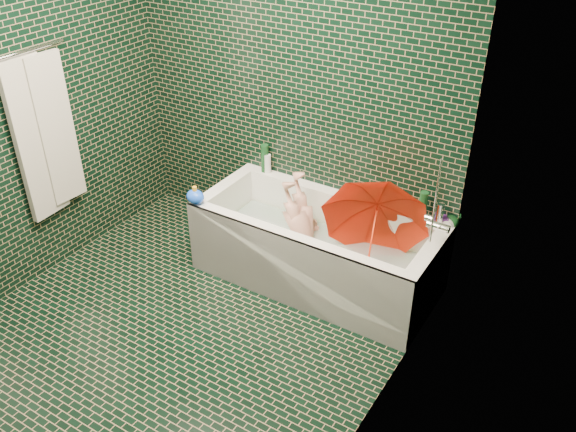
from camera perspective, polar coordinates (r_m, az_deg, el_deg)
The scene contains 21 objects.
floor at distance 4.05m, azimuth -10.36°, elevation -11.18°, with size 2.80×2.80×0.00m, color black.
wall_back at distance 4.36m, azimuth 0.31°, elevation 11.96°, with size 2.80×2.80×0.00m, color black.
wall_left at distance 4.29m, azimuth -25.38°, elevation 8.54°, with size 2.80×2.80×0.00m, color black.
wall_right at distance 2.70m, azimuth 8.29°, elevation -1.82°, with size 2.80×2.80×0.00m, color black.
bathtub at distance 4.34m, azimuth 2.63°, elevation -3.70°, with size 1.70×0.75×0.55m.
bath_mat at distance 4.38m, azimuth 2.72°, elevation -4.18°, with size 1.35×0.47×0.01m, color green.
water at distance 4.30m, azimuth 2.77°, elevation -2.63°, with size 1.48×0.53×0.00m, color silver.
towel_rail at distance 4.27m, azimuth -23.32°, elevation 13.97°, with size 0.02×0.02×0.58m, color silver.
towel at distance 4.45m, azimuth -21.86°, elevation 6.96°, with size 0.08×0.44×1.12m.
faucet at distance 3.78m, azimuth 13.69°, elevation -0.40°, with size 0.18×0.19×0.55m.
child at distance 4.36m, azimuth 1.55°, elevation -1.89°, with size 0.33×0.22×0.91m, color tan.
umbrella at distance 4.01m, azimuth 7.94°, elevation -1.55°, with size 0.69×0.69×0.61m, color red.
soap_bottle_a at distance 4.15m, azimuth 14.58°, elevation -1.01°, with size 0.09×0.09×0.24m, color white.
soap_bottle_b at distance 4.16m, azimuth 14.09°, elevation -0.85°, with size 0.09×0.09×0.21m, color #511E73.
soap_bottle_c at distance 4.17m, azimuth 14.58°, elevation -0.82°, with size 0.12×0.12×0.15m, color #12411C.
bottle_right_tall at distance 4.14m, azimuth 12.49°, elevation 0.90°, with size 0.06×0.06×0.21m, color #12411C.
bottle_right_pump at distance 4.12m, azimuth 14.01°, elevation 0.13°, with size 0.05×0.05×0.16m, color silver.
bottle_left_tall at distance 4.66m, azimuth -2.18°, elevation 5.43°, with size 0.06×0.06×0.22m, color #12411C.
bottle_left_short at distance 4.66m, azimuth -1.91°, elevation 4.93°, with size 0.05×0.05×0.15m, color white.
rubber_duck at distance 4.21m, azimuth 11.49°, elevation 0.59°, with size 0.12×0.10×0.10m.
bath_toy at distance 4.30m, azimuth -8.67°, elevation 1.82°, with size 0.16×0.14×0.13m.
Camera 1 is at (2.14, -2.09, 2.73)m, focal length 38.00 mm.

